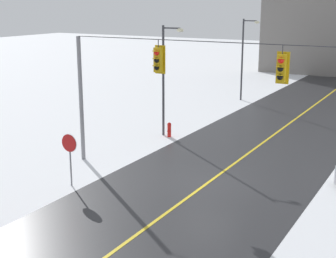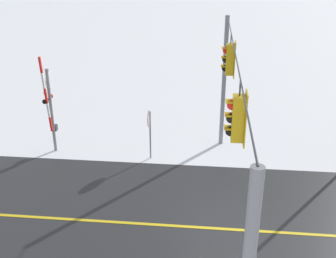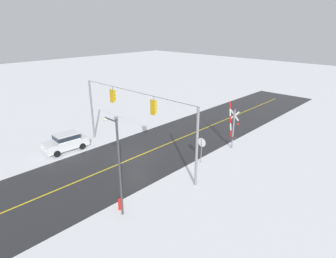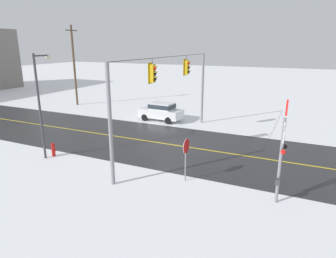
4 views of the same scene
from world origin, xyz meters
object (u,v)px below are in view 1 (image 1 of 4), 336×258
object	(u,v)px
stop_sign	(69,148)
streetlamp_far	(245,52)
streetlamp_near	(166,71)
fire_hydrant	(169,129)

from	to	relation	value
stop_sign	streetlamp_far	bearing A→B (deg)	91.43
streetlamp_near	fire_hydrant	size ratio (longest dim) A/B	7.39
stop_sign	streetlamp_near	xyz separation A→B (m)	(-0.55, 9.33, 2.20)
stop_sign	streetlamp_far	world-z (taller)	streetlamp_far
streetlamp_near	streetlamp_far	world-z (taller)	same
streetlamp_near	stop_sign	bearing A→B (deg)	-86.65
streetlamp_far	fire_hydrant	bearing A→B (deg)	-88.67
fire_hydrant	streetlamp_far	bearing A→B (deg)	91.33
streetlamp_near	fire_hydrant	xyz separation A→B (m)	(0.30, -0.19, -3.45)
fire_hydrant	streetlamp_near	bearing A→B (deg)	147.51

